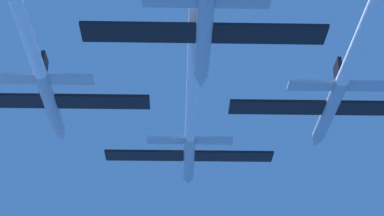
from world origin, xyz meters
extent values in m
cylinder|color=#B2BAC6|center=(0.24, 0.39, 0.59)|extent=(1.01, 9.22, 1.01)
cone|color=#B2BAC6|center=(0.24, 6.02, 0.59)|extent=(0.99, 2.03, 0.99)
ellipsoid|color=black|center=(0.24, 2.42, 1.02)|extent=(0.71, 1.84, 0.51)
cube|color=black|center=(-3.78, -0.07, 0.59)|extent=(7.01, 2.03, 0.22)
cube|color=black|center=(4.25, -0.07, 0.59)|extent=(7.01, 2.03, 0.22)
cube|color=black|center=(0.24, -3.30, 1.83)|extent=(0.27, 1.66, 1.48)
cube|color=#B2BAC6|center=(-1.85, -3.48, 0.59)|extent=(3.15, 1.22, 0.22)
cube|color=#B2BAC6|center=(2.32, -3.48, 0.59)|extent=(3.15, 1.22, 0.22)
cylinder|color=white|center=(0.24, -19.76, 0.59)|extent=(0.91, 31.07, 0.91)
cylinder|color=#B2BAC6|center=(-10.46, -10.97, 0.13)|extent=(1.01, 9.22, 1.01)
cone|color=#B2BAC6|center=(-10.46, -5.34, 0.13)|extent=(0.99, 2.03, 0.99)
ellipsoid|color=black|center=(-10.46, -8.94, 0.56)|extent=(0.71, 1.84, 0.51)
cube|color=black|center=(-6.45, -11.43, 0.13)|extent=(7.01, 2.03, 0.22)
cube|color=black|center=(-10.46, -14.66, 1.37)|extent=(0.27, 1.66, 1.48)
cube|color=#B2BAC6|center=(-12.55, -14.84, 0.13)|extent=(3.15, 1.22, 0.22)
cube|color=#B2BAC6|center=(-8.38, -14.84, 0.13)|extent=(3.15, 1.22, 0.22)
cylinder|color=#B2BAC6|center=(10.47, -11.90, -0.66)|extent=(1.01, 9.22, 1.01)
cone|color=#B2BAC6|center=(10.47, -6.27, -0.66)|extent=(0.99, 2.03, 0.99)
ellipsoid|color=black|center=(10.47, -9.87, -0.23)|extent=(0.71, 1.84, 0.51)
cube|color=black|center=(6.46, -12.36, -0.66)|extent=(7.01, 2.03, 0.22)
cube|color=black|center=(14.48, -12.36, -0.66)|extent=(7.01, 2.03, 0.22)
cube|color=black|center=(10.47, -15.59, 0.58)|extent=(0.27, 1.66, 1.48)
cube|color=#B2BAC6|center=(8.39, -15.77, -0.66)|extent=(3.15, 1.22, 0.22)
cube|color=#B2BAC6|center=(12.56, -15.77, -0.66)|extent=(3.15, 1.22, 0.22)
cylinder|color=#B2BAC6|center=(0.72, -21.95, -0.72)|extent=(1.01, 9.22, 1.01)
cone|color=#B2BAC6|center=(0.72, -16.32, -0.72)|extent=(0.99, 2.03, 0.99)
ellipsoid|color=black|center=(0.72, -19.92, -0.29)|extent=(0.71, 1.84, 0.51)
cube|color=black|center=(-3.29, -22.41, -0.72)|extent=(7.01, 2.03, 0.22)
cube|color=black|center=(4.74, -22.41, -0.72)|extent=(7.01, 2.03, 0.22)
cube|color=#B2BAC6|center=(-1.36, -25.82, -0.72)|extent=(3.15, 1.22, 0.22)
cube|color=#B2BAC6|center=(2.81, -25.82, -0.72)|extent=(3.15, 1.22, 0.22)
camera|label=1|loc=(-0.85, -59.46, -24.55)|focal=67.17mm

